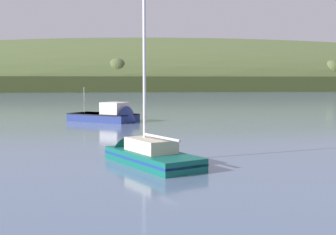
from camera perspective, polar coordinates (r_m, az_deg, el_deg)
The scene contains 3 objects.
far_shoreline_hill at distance 206.59m, azimuth 1.80°, elevation 3.68°, with size 534.27×119.00×46.85m.
sailboat_near_mooring at distance 20.38m, azimuth -3.09°, elevation -5.06°, with size 4.16×6.38×9.23m.
fishing_boat_moored at distance 40.88m, azimuth -7.38°, elevation -0.08°, with size 6.88×6.43×4.27m.
Camera 1 is at (-2.26, 2.15, 3.65)m, focal length 47.94 mm.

